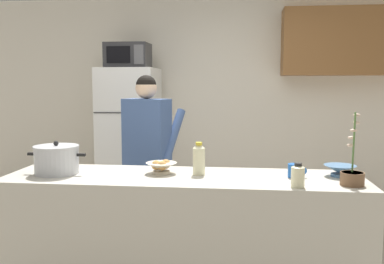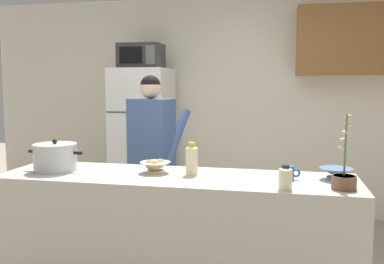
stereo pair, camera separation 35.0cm
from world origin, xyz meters
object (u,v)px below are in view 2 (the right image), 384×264
at_px(bottle_near_edge, 285,177).
at_px(potted_orchid, 344,178).
at_px(refrigerator, 143,143).
at_px(empty_bowl, 336,173).
at_px(cooking_pot, 55,157).
at_px(bottle_mid_counter, 192,159).
at_px(microwave, 141,56).
at_px(coffee_mug, 288,173).
at_px(person_near_pot, 152,143).
at_px(bread_bowl, 155,166).

height_order(bottle_near_edge, potted_orchid, potted_orchid).
relative_size(refrigerator, empty_bowl, 7.84).
distance_m(cooking_pot, bottle_mid_counter, 1.03).
relative_size(microwave, empty_bowl, 2.16).
bearing_deg(empty_bowl, bottle_mid_counter, -176.83).
bearing_deg(refrigerator, cooking_pot, -91.43).
distance_m(coffee_mug, bottle_near_edge, 0.29).
xyz_separation_m(person_near_pot, bread_bowl, (0.27, -0.78, -0.06)).
distance_m(microwave, potted_orchid, 2.95).
relative_size(microwave, coffee_mug, 3.66).
height_order(cooking_pot, potted_orchid, potted_orchid).
bearing_deg(empty_bowl, bread_bowl, -177.80).
bearing_deg(microwave, bottle_near_edge, -51.82).
bearing_deg(bread_bowl, refrigerator, 111.50).
bearing_deg(person_near_pot, empty_bowl, -25.43).
bearing_deg(refrigerator, bottle_near_edge, -52.11).
bearing_deg(coffee_mug, microwave, 132.65).
relative_size(person_near_pot, coffee_mug, 12.56).
bearing_deg(bottle_near_edge, refrigerator, 127.89).
distance_m(cooking_pot, bread_bowl, 0.76).
bearing_deg(cooking_pot, coffee_mug, 2.08).
bearing_deg(person_near_pot, bottle_near_edge, -42.08).
distance_m(microwave, person_near_pot, 1.38).
relative_size(empty_bowl, bottle_mid_counter, 0.95).
bearing_deg(bottle_near_edge, coffee_mug, 86.42).
distance_m(cooking_pot, potted_orchid, 2.04).
distance_m(microwave, coffee_mug, 2.60).
distance_m(refrigerator, empty_bowl, 2.63).
bearing_deg(person_near_pot, cooking_pot, -119.09).
bearing_deg(person_near_pot, coffee_mug, -33.27).
relative_size(refrigerator, potted_orchid, 3.71).
bearing_deg(coffee_mug, refrigerator, 132.30).
bearing_deg(refrigerator, person_near_pot, -66.91).
xyz_separation_m(refrigerator, person_near_pot, (0.43, -1.01, 0.15)).
bearing_deg(empty_bowl, cooking_pot, -176.30).
bearing_deg(coffee_mug, bottle_mid_counter, 178.83).
height_order(empty_bowl, potted_orchid, potted_orchid).
xyz_separation_m(coffee_mug, potted_orchid, (0.34, -0.19, 0.02)).
xyz_separation_m(refrigerator, cooking_pot, (-0.05, -1.88, 0.15)).
relative_size(microwave, cooking_pot, 1.11).
bearing_deg(potted_orchid, empty_bowl, 93.54).
xyz_separation_m(person_near_pot, potted_orchid, (1.55, -0.99, -0.04)).
bearing_deg(bottle_mid_counter, empty_bowl, 3.17).
bearing_deg(bread_bowl, potted_orchid, -9.53).
distance_m(bread_bowl, empty_bowl, 1.26).
xyz_separation_m(bread_bowl, empty_bowl, (1.26, 0.05, -0.00)).
distance_m(refrigerator, bottle_near_edge, 2.66).
xyz_separation_m(bread_bowl, bottle_near_edge, (0.93, -0.30, 0.03)).
relative_size(coffee_mug, bread_bowl, 0.58).
relative_size(microwave, bread_bowl, 2.13).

